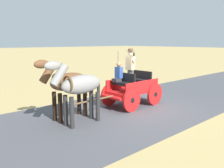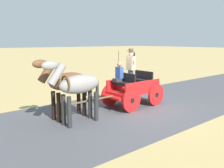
{
  "view_description": "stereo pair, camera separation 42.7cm",
  "coord_description": "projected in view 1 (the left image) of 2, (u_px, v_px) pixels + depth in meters",
  "views": [
    {
      "loc": [
        -6.57,
        7.29,
        2.79
      ],
      "look_at": [
        0.38,
        1.11,
        1.1
      ],
      "focal_mm": 37.63,
      "sensor_mm": 36.0,
      "label": 1
    },
    {
      "loc": [
        -6.85,
        6.96,
        2.79
      ],
      "look_at": [
        0.38,
        1.11,
        1.1
      ],
      "focal_mm": 37.63,
      "sensor_mm": 36.0,
      "label": 2
    }
  ],
  "objects": [
    {
      "name": "horse_drawn_carriage",
      "position": [
        131.0,
        87.0,
        10.23
      ],
      "size": [
        1.48,
        4.51,
        2.5
      ],
      "color": "red",
      "rests_on": "ground"
    },
    {
      "name": "road_surface",
      "position": [
        137.0,
        107.0,
        10.1
      ],
      "size": [
        5.64,
        160.0,
        0.01
      ],
      "primitive_type": "cube",
      "color": "#4C4C51",
      "rests_on": "ground"
    },
    {
      "name": "ground_plane",
      "position": [
        137.0,
        107.0,
        10.1
      ],
      "size": [
        200.0,
        200.0,
        0.0
      ],
      "primitive_type": "plane",
      "color": "tan"
    },
    {
      "name": "horse_off_side",
      "position": [
        67.0,
        83.0,
        8.34
      ],
      "size": [
        0.68,
        2.14,
        2.21
      ],
      "color": "brown",
      "rests_on": "ground"
    },
    {
      "name": "horse_near_side",
      "position": [
        79.0,
        86.0,
        7.82
      ],
      "size": [
        0.61,
        2.13,
        2.21
      ],
      "color": "gray",
      "rests_on": "ground"
    }
  ]
}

